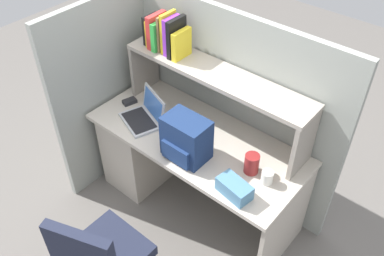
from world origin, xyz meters
TOP-DOWN VIEW (x-y plane):
  - ground_plane at (0.00, 0.00)m, footprint 8.00×8.00m
  - desk at (-0.39, 0.00)m, footprint 1.60×0.70m
  - cubicle_partition_rear at (0.00, 0.38)m, footprint 1.84×0.05m
  - cubicle_partition_left at (-0.85, -0.05)m, footprint 0.05×1.06m
  - overhead_hutch at (0.00, 0.20)m, footprint 1.44×0.28m
  - reference_books_on_shelf at (-0.45, 0.20)m, footprint 0.34×0.18m
  - laptop at (-0.41, -0.10)m, footprint 0.38×0.34m
  - backpack at (0.06, -0.18)m, footprint 0.30×0.23m
  - computer_mouse at (-0.65, -0.03)m, footprint 0.09×0.12m
  - paper_cup at (0.61, -0.04)m, footprint 0.08×0.08m
  - tissue_box at (0.51, -0.25)m, footprint 0.24×0.15m
  - snack_canister at (0.48, -0.02)m, footprint 0.10×0.10m

SIDE VIEW (x-z plane):
  - ground_plane at x=0.00m, z-range 0.00..0.00m
  - desk at x=-0.39m, z-range 0.04..0.77m
  - computer_mouse at x=-0.65m, z-range 0.73..0.76m
  - cubicle_partition_rear at x=0.00m, z-range 0.00..1.55m
  - cubicle_partition_left at x=-0.85m, z-range 0.00..1.55m
  - paper_cup at x=0.61m, z-range 0.73..0.82m
  - tissue_box at x=0.51m, z-range 0.73..0.83m
  - laptop at x=-0.41m, z-range 0.67..0.89m
  - snack_canister at x=0.48m, z-range 0.73..0.87m
  - backpack at x=0.06m, z-range 0.73..1.03m
  - overhead_hutch at x=0.00m, z-range 0.86..1.31m
  - reference_books_on_shelf at x=-0.45m, z-range 1.16..1.45m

